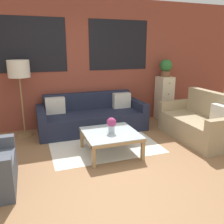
% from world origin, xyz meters
% --- Properties ---
extents(ground_plane, '(16.00, 16.00, 0.00)m').
position_xyz_m(ground_plane, '(0.00, 0.00, 0.00)').
color(ground_plane, '#8E6642').
extents(wall_back_brick, '(8.40, 0.09, 2.80)m').
position_xyz_m(wall_back_brick, '(0.00, 2.44, 1.41)').
color(wall_back_brick, brown).
rests_on(wall_back_brick, ground_plane).
extents(rug, '(1.94, 1.77, 0.00)m').
position_xyz_m(rug, '(0.15, 1.24, 0.00)').
color(rug, silver).
rests_on(rug, ground_plane).
extents(couch_dark, '(2.28, 0.88, 0.78)m').
position_xyz_m(couch_dark, '(0.16, 1.95, 0.28)').
color(couch_dark, '#1E2338').
rests_on(couch_dark, ground_plane).
extents(settee_vintage, '(0.80, 1.58, 0.92)m').
position_xyz_m(settee_vintage, '(2.02, 0.74, 0.31)').
color(settee_vintage, tan).
rests_on(settee_vintage, ground_plane).
extents(coffee_table, '(0.89, 0.89, 0.37)m').
position_xyz_m(coffee_table, '(0.15, 0.68, 0.32)').
color(coffee_table, silver).
rests_on(coffee_table, ground_plane).
extents(floor_lamp, '(0.41, 0.41, 1.52)m').
position_xyz_m(floor_lamp, '(-1.23, 2.06, 1.31)').
color(floor_lamp, olive).
rests_on(floor_lamp, ground_plane).
extents(drawer_cabinet, '(0.34, 0.40, 1.06)m').
position_xyz_m(drawer_cabinet, '(2.08, 2.17, 0.53)').
color(drawer_cabinet, beige).
rests_on(drawer_cabinet, ground_plane).
extents(potted_plant, '(0.30, 0.30, 0.41)m').
position_xyz_m(potted_plant, '(2.08, 2.17, 1.29)').
color(potted_plant, brown).
rests_on(potted_plant, drawer_cabinet).
extents(flower_vase, '(0.16, 0.16, 0.27)m').
position_xyz_m(flower_vase, '(0.16, 0.65, 0.53)').
color(flower_vase, '#ADBCC6').
rests_on(flower_vase, coffee_table).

